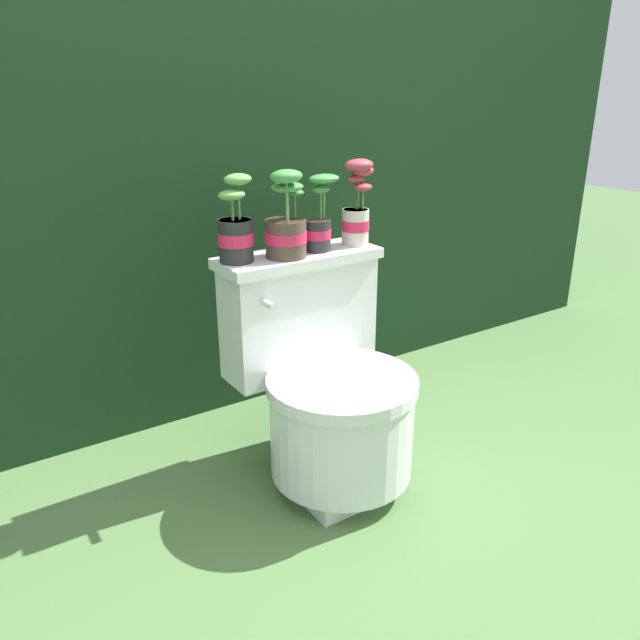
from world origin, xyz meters
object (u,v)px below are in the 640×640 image
object	(u,v)px
potted_plant_middle	(318,223)
potted_plant_midright	(357,208)
toilet	(327,389)
potted_plant_left	(236,232)
potted_plant_midleft	(286,227)

from	to	relation	value
potted_plant_middle	potted_plant_midright	xyz separation A→B (m)	(0.14, 0.00, 0.03)
potted_plant_midright	potted_plant_middle	bearing A→B (deg)	-179.76
toilet	potted_plant_midright	distance (m)	0.55
potted_plant_midright	potted_plant_left	bearing A→B (deg)	177.29
potted_plant_midleft	potted_plant_middle	size ratio (longest dim) A/B	1.13
potted_plant_midleft	potted_plant_midright	size ratio (longest dim) A/B	0.98
toilet	potted_plant_midleft	distance (m)	0.48
toilet	potted_plant_midleft	bearing A→B (deg)	113.19
toilet	potted_plant_middle	world-z (taller)	potted_plant_middle
potted_plant_middle	potted_plant_midright	world-z (taller)	potted_plant_midright
potted_plant_left	potted_plant_midright	xyz separation A→B (m)	(0.40, -0.02, 0.03)
potted_plant_middle	potted_plant_midright	distance (m)	0.14
potted_plant_left	potted_plant_midright	distance (m)	0.40
toilet	potted_plant_midright	size ratio (longest dim) A/B	2.60
toilet	potted_plant_midleft	world-z (taller)	potted_plant_midleft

